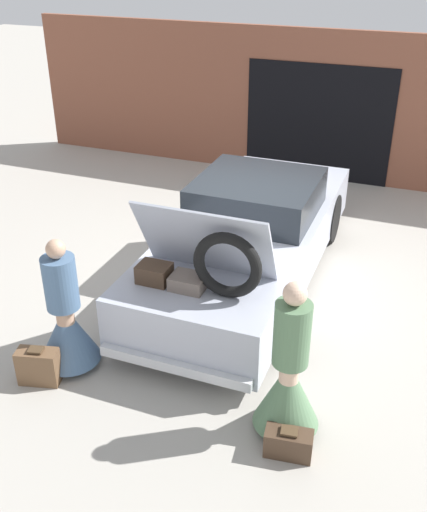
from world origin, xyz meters
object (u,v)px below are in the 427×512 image
car (250,237)px  person_right (288,381)px  suitcase_beside_right_person (288,443)px  person_left (66,323)px  suitcase_beside_left_person (39,366)px

car → person_right: size_ratio=3.02×
person_right → suitcase_beside_right_person: (0.11, -0.32, -0.46)m
car → person_left: size_ratio=3.22×
person_right → suitcase_beside_left_person: bearing=99.7°
person_left → person_right: size_ratio=0.94×
car → person_left: car is taller
person_left → person_right: 2.53m
person_left → suitcase_beside_left_person: size_ratio=3.28×
person_left → person_right: bearing=77.7°
person_left → suitcase_beside_right_person: bearing=70.8°
car → suitcase_beside_left_person: bearing=-115.3°
car → suitcase_beside_right_person: bearing=-65.4°
suitcase_beside_right_person → suitcase_beside_left_person: bearing=179.4°
person_left → suitcase_beside_left_person: bearing=-29.8°
person_right → car: bearing=28.7°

